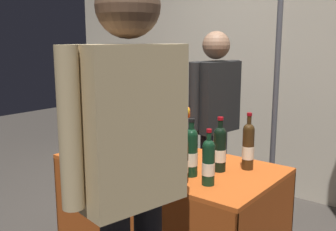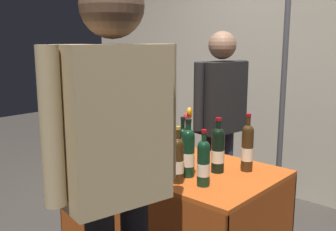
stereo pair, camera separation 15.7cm
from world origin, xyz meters
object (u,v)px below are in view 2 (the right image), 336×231
at_px(wine_glass_mid, 140,129).
at_px(taster_foreground_right, 116,156).
at_px(display_bottle_0, 130,136).
at_px(vendor_presenter, 221,113).
at_px(wine_glass_near_taster, 182,145).
at_px(wine_glass_near_vendor, 169,160).
at_px(featured_wine_bottle, 247,147).
at_px(tasting_table, 168,195).
at_px(flower_vase, 188,137).
at_px(booth_signpost, 285,61).

relative_size(wine_glass_mid, taster_foreground_right, 0.08).
height_order(display_bottle_0, vendor_presenter, vendor_presenter).
height_order(display_bottle_0, taster_foreground_right, taster_foreground_right).
xyz_separation_m(wine_glass_near_taster, vendor_presenter, (-0.19, 0.70, 0.09)).
bearing_deg(wine_glass_near_taster, wine_glass_near_vendor, -65.51).
relative_size(wine_glass_near_vendor, vendor_presenter, 0.08).
xyz_separation_m(display_bottle_0, wine_glass_near_vendor, (0.41, -0.08, -0.06)).
height_order(wine_glass_near_vendor, taster_foreground_right, taster_foreground_right).
height_order(wine_glass_near_taster, vendor_presenter, vendor_presenter).
relative_size(featured_wine_bottle, wine_glass_near_taster, 2.51).
bearing_deg(wine_glass_mid, display_bottle_0, -54.41).
bearing_deg(taster_foreground_right, display_bottle_0, 55.68).
distance_m(tasting_table, vendor_presenter, 0.90).
relative_size(wine_glass_near_vendor, flower_vase, 0.40).
height_order(tasting_table, display_bottle_0, display_bottle_0).
height_order(taster_foreground_right, booth_signpost, booth_signpost).
xyz_separation_m(wine_glass_near_taster, booth_signpost, (0.22, 0.95, 0.51)).
xyz_separation_m(vendor_presenter, taster_foreground_right, (0.60, -1.61, 0.13)).
height_order(display_bottle_0, wine_glass_mid, display_bottle_0).
relative_size(vendor_presenter, booth_signpost, 0.73).
xyz_separation_m(wine_glass_mid, taster_foreground_right, (0.92, -1.02, 0.21)).
bearing_deg(wine_glass_near_taster, wine_glass_mid, 167.32).
height_order(featured_wine_bottle, vendor_presenter, vendor_presenter).
xyz_separation_m(flower_vase, booth_signpost, (0.30, 0.80, 0.51)).
relative_size(tasting_table, flower_vase, 4.39).
bearing_deg(tasting_table, vendor_presenter, 99.50).
distance_m(tasting_table, wine_glass_near_taster, 0.35).
height_order(flower_vase, vendor_presenter, vendor_presenter).
relative_size(featured_wine_bottle, wine_glass_mid, 2.37).
relative_size(featured_wine_bottle, wine_glass_near_vendor, 2.73).
distance_m(featured_wine_bottle, wine_glass_near_taster, 0.43).
height_order(display_bottle_0, wine_glass_near_taster, display_bottle_0).
bearing_deg(vendor_presenter, featured_wine_bottle, 54.59).
xyz_separation_m(featured_wine_bottle, vendor_presenter, (-0.61, 0.61, 0.05)).
bearing_deg(flower_vase, vendor_presenter, 100.78).
bearing_deg(booth_signpost, featured_wine_bottle, -76.84).
distance_m(display_bottle_0, wine_glass_near_taster, 0.35).
bearing_deg(vendor_presenter, booth_signpost, 131.27).
bearing_deg(flower_vase, wine_glass_near_taster, -62.10).
height_order(tasting_table, booth_signpost, booth_signpost).
xyz_separation_m(wine_glass_near_vendor, vendor_presenter, (-0.31, 0.97, 0.10)).
distance_m(featured_wine_bottle, wine_glass_near_vendor, 0.47).
relative_size(flower_vase, booth_signpost, 0.15).
xyz_separation_m(wine_glass_mid, vendor_presenter, (0.32, 0.59, 0.09)).
relative_size(wine_glass_mid, vendor_presenter, 0.09).
bearing_deg(flower_vase, display_bottle_0, -121.09).
xyz_separation_m(taster_foreground_right, booth_signpost, (-0.19, 1.86, 0.30)).
distance_m(tasting_table, flower_vase, 0.42).
relative_size(featured_wine_bottle, vendor_presenter, 0.22).
height_order(wine_glass_mid, vendor_presenter, vendor_presenter).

